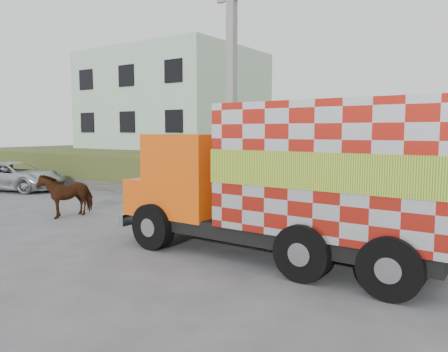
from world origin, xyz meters
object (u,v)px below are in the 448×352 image
Objects in this scene: cargo_truck at (292,181)px; suv at (15,176)px; utility_pole at (232,89)px; cow at (67,194)px; pedestrian at (290,137)px.

suv is (-14.46, 2.57, -0.99)m from cargo_truck.
utility_pole is at bearing 133.93° from cargo_truck.
utility_pole is 5.07× the size of cow.
cow is (-2.72, -5.04, -3.41)m from utility_pole.
utility_pole is 6.67m from cow.
cow is 8.51m from pedestrian.
cow is 0.91× the size of pedestrian.
cargo_truck is 7.72m from cow.
pedestrian is (10.76, 5.04, 1.75)m from suv.
cargo_truck is 4.46× the size of cow.
cargo_truck reaches higher than cow.
cargo_truck reaches higher than suv.
cargo_truck is 14.72m from suv.
cargo_truck is 4.04× the size of pedestrian.
cargo_truck is 8.50m from pedestrian.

